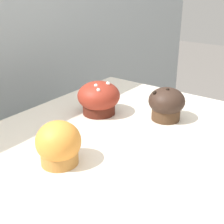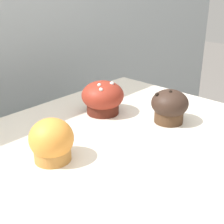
# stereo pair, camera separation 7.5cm
# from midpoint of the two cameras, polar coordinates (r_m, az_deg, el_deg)

# --- Properties ---
(muffin_front_center) EXTENTS (0.09, 0.09, 0.09)m
(muffin_front_center) POSITION_cam_midpoint_polar(r_m,az_deg,el_deg) (0.63, -7.65, -5.47)
(muffin_front_center) COLOR #C0803B
(muffin_front_center) RESTS_ON display_counter
(muffin_back_left) EXTENTS (0.11, 0.11, 0.09)m
(muffin_back_left) POSITION_cam_midpoint_polar(r_m,az_deg,el_deg) (0.84, 0.85, 2.58)
(muffin_back_left) COLOR #4B1C12
(muffin_back_left) RESTS_ON display_counter
(muffin_back_right) EXTENTS (0.09, 0.09, 0.09)m
(muffin_back_right) POSITION_cam_midpoint_polar(r_m,az_deg,el_deg) (0.81, 13.11, 1.00)
(muffin_back_right) COLOR #48301E
(muffin_back_right) RESTS_ON display_counter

